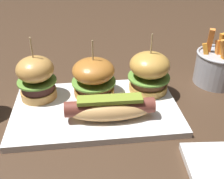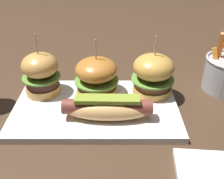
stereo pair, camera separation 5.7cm
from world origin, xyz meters
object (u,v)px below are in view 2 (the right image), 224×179
(slider_left, at_px, (41,73))
(slider_right, at_px, (153,74))
(platter_main, at_px, (96,108))
(hot_dog, at_px, (107,108))
(slider_center, at_px, (98,76))

(slider_left, distance_m, slider_right, 0.25)
(platter_main, distance_m, hot_dog, 0.06)
(slider_right, bearing_deg, slider_center, -178.76)
(platter_main, relative_size, slider_left, 2.49)
(slider_center, relative_size, slider_right, 0.94)
(slider_center, distance_m, slider_right, 0.13)
(platter_main, xyz_separation_m, hot_dog, (0.03, -0.05, 0.03))
(slider_left, xyz_separation_m, slider_center, (0.13, -0.00, -0.01))
(platter_main, distance_m, slider_center, 0.07)
(slider_right, bearing_deg, slider_left, -179.78)
(slider_left, relative_size, slider_center, 1.09)
(slider_center, bearing_deg, slider_right, 1.24)
(slider_center, bearing_deg, slider_left, 179.22)
(slider_left, xyz_separation_m, slider_right, (0.25, 0.00, -0.00))
(hot_dog, height_order, slider_left, slider_left)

